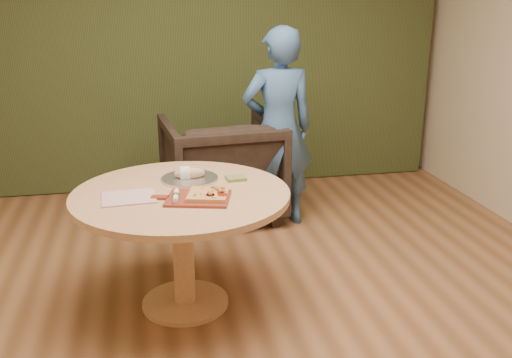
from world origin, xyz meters
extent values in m
cube|color=#95623B|center=(0.00, 0.00, -0.01)|extent=(5.00, 6.00, 0.02)
cube|color=beige|center=(0.00, 3.01, 1.40)|extent=(5.00, 0.02, 2.80)
cube|color=#2C3819|center=(0.00, 2.90, 1.40)|extent=(4.80, 0.14, 2.78)
cylinder|color=tan|center=(-0.33, 0.52, 0.01)|extent=(0.54, 0.54, 0.03)
cylinder|color=tan|center=(-0.33, 0.52, 0.35)|extent=(0.13, 0.13, 0.68)
cylinder|color=tan|center=(-0.33, 0.52, 0.73)|extent=(1.29, 1.29, 0.04)
cube|color=maroon|center=(-0.24, 0.36, 0.76)|extent=(0.41, 0.36, 0.01)
cube|color=maroon|center=(-0.45, 0.42, 0.76)|extent=(0.11, 0.07, 0.01)
cube|color=tan|center=(-0.19, 0.36, 0.78)|extent=(0.27, 0.27, 0.02)
cylinder|color=maroon|center=(-0.18, 0.32, 0.79)|extent=(0.05, 0.05, 0.00)
cylinder|color=maroon|center=(-0.18, 0.32, 0.79)|extent=(0.05, 0.05, 0.00)
cylinder|color=maroon|center=(-0.11, 0.35, 0.79)|extent=(0.04, 0.04, 0.00)
cylinder|color=maroon|center=(-0.11, 0.31, 0.79)|extent=(0.05, 0.05, 0.00)
cube|color=tan|center=(-0.18, 0.32, 0.79)|extent=(0.03, 0.03, 0.01)
cube|color=tan|center=(-0.15, 0.44, 0.79)|extent=(0.03, 0.03, 0.01)
cube|color=tan|center=(-0.13, 0.42, 0.79)|extent=(0.03, 0.03, 0.01)
cube|color=tan|center=(-0.13, 0.39, 0.79)|extent=(0.02, 0.02, 0.01)
cube|color=tan|center=(-0.13, 0.40, 0.79)|extent=(0.03, 0.03, 0.01)
cube|color=tan|center=(-0.09, 0.41, 0.79)|extent=(0.02, 0.02, 0.01)
cube|color=tan|center=(-0.18, 0.35, 0.79)|extent=(0.03, 0.03, 0.01)
cube|color=#2A7421|center=(-0.17, 0.28, 0.79)|extent=(0.01, 0.01, 0.00)
cube|color=#2A7421|center=(-0.16, 0.27, 0.79)|extent=(0.01, 0.01, 0.00)
cube|color=#2A7421|center=(-0.26, 0.34, 0.79)|extent=(0.01, 0.01, 0.00)
cube|color=#2A7421|center=(-0.21, 0.44, 0.79)|extent=(0.01, 0.01, 0.00)
cube|color=#2A7421|center=(-0.15, 0.39, 0.79)|extent=(0.01, 0.01, 0.00)
cube|color=#2A7421|center=(-0.17, 0.30, 0.79)|extent=(0.01, 0.01, 0.00)
cube|color=#2A7421|center=(-0.26, 0.32, 0.79)|extent=(0.01, 0.01, 0.00)
cube|color=#2A7421|center=(-0.23, 0.34, 0.79)|extent=(0.01, 0.01, 0.00)
cube|color=#A1456C|center=(-0.17, 0.27, 0.79)|extent=(0.02, 0.03, 0.00)
cube|color=#A1456C|center=(-0.21, 0.31, 0.79)|extent=(0.01, 0.03, 0.00)
cube|color=#A1456C|center=(-0.11, 0.35, 0.79)|extent=(0.03, 0.01, 0.00)
cube|color=#A1456C|center=(-0.10, 0.37, 0.79)|extent=(0.03, 0.02, 0.00)
cylinder|color=silver|center=(-0.37, 0.37, 0.78)|extent=(0.05, 0.17, 0.03)
cylinder|color=#194C26|center=(-0.37, 0.37, 0.78)|extent=(0.04, 0.03, 0.03)
cube|color=silver|center=(-0.36, 0.46, 0.78)|extent=(0.02, 0.04, 0.00)
cube|color=white|center=(-0.63, 0.46, 0.76)|extent=(0.32, 0.27, 0.01)
cylinder|color=silver|center=(-0.26, 0.73, 0.75)|extent=(0.35, 0.35, 0.01)
cylinder|color=silver|center=(-0.26, 0.73, 0.76)|extent=(0.36, 0.36, 0.02)
ellipsoid|color=tan|center=(-0.26, 0.73, 0.79)|extent=(0.19, 0.08, 0.07)
cylinder|color=silver|center=(-0.29, 0.73, 0.79)|extent=(0.06, 0.09, 0.09)
cube|color=#51642D|center=(0.03, 0.68, 0.76)|extent=(0.13, 0.11, 0.02)
imported|color=black|center=(0.11, 1.97, 0.48)|extent=(1.02, 0.96, 0.96)
imported|color=#386093|center=(0.55, 1.73, 0.82)|extent=(0.62, 0.42, 1.63)
camera|label=1|loc=(-0.52, -2.67, 1.86)|focal=40.00mm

